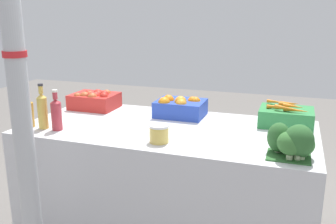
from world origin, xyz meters
name	(u,v)px	position (x,y,z in m)	size (l,w,h in m)	color
market_table	(168,183)	(0.00, 0.00, 0.40)	(1.88, 0.92, 0.80)	silver
support_pole	(17,79)	(-0.49, -0.79, 1.22)	(0.11, 0.11, 2.44)	#B7BABF
apple_crate	(95,100)	(-0.70, 0.27, 0.87)	(0.34, 0.27, 0.15)	red
orange_crate	(180,107)	(0.00, 0.27, 0.87)	(0.34, 0.27, 0.16)	#2847B7
carrot_crate	(286,116)	(0.73, 0.28, 0.86)	(0.34, 0.27, 0.15)	#2D8442
broccoli_pile	(294,142)	(0.79, -0.31, 0.89)	(0.24, 0.22, 0.19)	#2D602D
juice_bottle_amber	(29,112)	(-0.86, -0.29, 0.90)	(0.06, 0.06, 0.23)	gold
juice_bottle_golden	(42,110)	(-0.75, -0.29, 0.92)	(0.06, 0.06, 0.29)	gold
juice_bottle_ruby	(56,113)	(-0.65, -0.29, 0.91)	(0.07, 0.07, 0.26)	#B2333D
pickle_jar	(159,133)	(0.05, -0.30, 0.85)	(0.12, 0.12, 0.10)	#DBBC56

